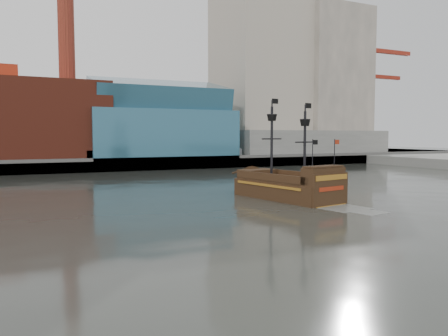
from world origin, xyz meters
name	(u,v)px	position (x,y,z in m)	size (l,w,h in m)	color
ground	(337,249)	(0.00, 0.00, 0.00)	(400.00, 400.00, 0.00)	#2A2C27
promenade_far	(96,159)	(0.00, 92.00, 1.00)	(220.00, 60.00, 2.00)	slate
seawall	(120,165)	(0.00, 62.50, 1.30)	(220.00, 1.00, 2.60)	#4C4C49
skyline	(122,60)	(5.21, 84.56, 24.55)	(149.00, 45.00, 62.00)	brown
crane_a	(368,95)	(78.63, 82.00, 19.11)	(22.50, 4.00, 32.25)	slate
crane_b	(368,109)	(88.23, 92.00, 15.57)	(19.10, 4.00, 26.25)	slate
pirate_ship	(288,189)	(8.73, 18.62, 1.04)	(7.43, 15.91, 11.47)	black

